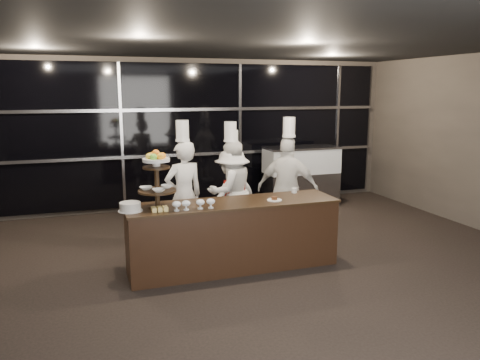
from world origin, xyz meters
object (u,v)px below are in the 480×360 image
object	(u,v)px
buffet_counter	(233,235)
layer_cake	(130,207)
chef_d	(288,188)
display_stand	(157,175)
chef_a	(184,194)
display_case	(301,173)
chef_c	(232,195)
chef_b	(231,191)

from	to	relation	value
buffet_counter	layer_cake	xyz separation A→B (m)	(-1.34, -0.05, 0.51)
buffet_counter	chef_d	size ratio (longest dim) A/B	1.44
display_stand	chef_a	xyz separation A→B (m)	(0.54, 0.97, -0.48)
buffet_counter	chef_d	bearing A→B (deg)	35.88
display_stand	chef_a	distance (m)	1.21
display_case	chef_d	world-z (taller)	chef_d
buffet_counter	chef_d	xyz separation A→B (m)	(1.19, 0.86, 0.39)
display_case	chef_c	xyz separation A→B (m)	(-2.05, -1.72, 0.06)
buffet_counter	display_stand	bearing A→B (deg)	-179.99
buffet_counter	chef_a	distance (m)	1.14
layer_cake	display_stand	bearing A→B (deg)	8.26
display_stand	chef_a	bearing A→B (deg)	60.93
chef_b	chef_d	bearing A→B (deg)	-17.52
display_stand	chef_c	distance (m)	1.86
display_case	chef_a	distance (m)	3.42
buffet_counter	display_case	xyz separation A→B (m)	(2.40, 2.85, 0.22)
chef_a	chef_b	size ratio (longest dim) A/B	1.03
display_stand	layer_cake	distance (m)	0.50
buffet_counter	layer_cake	world-z (taller)	layer_cake
display_stand	chef_a	world-z (taller)	chef_a
display_stand	chef_b	xyz separation A→B (m)	(1.32, 1.13, -0.52)
chef_b	chef_c	size ratio (longest dim) A/B	1.07
buffet_counter	layer_cake	bearing A→B (deg)	-177.87
display_stand	display_case	size ratio (longest dim) A/B	0.49
display_stand	chef_a	size ratio (longest dim) A/B	0.38
display_case	chef_a	xyz separation A→B (m)	(-2.86, -1.88, 0.17)
buffet_counter	chef_d	distance (m)	1.52
chef_a	display_case	bearing A→B (deg)	33.33
display_case	chef_a	world-z (taller)	chef_a
chef_a	chef_c	bearing A→B (deg)	11.35
buffet_counter	display_case	distance (m)	3.73
display_case	chef_d	distance (m)	2.33
buffet_counter	display_stand	xyz separation A→B (m)	(-1.00, -0.00, 0.87)
chef_b	chef_d	distance (m)	0.91
chef_a	chef_c	world-z (taller)	chef_a
layer_cake	display_case	bearing A→B (deg)	37.78
display_stand	layer_cake	xyz separation A→B (m)	(-0.34, -0.05, -0.37)
chef_b	chef_d	xyz separation A→B (m)	(0.87, -0.27, 0.04)
buffet_counter	display_case	world-z (taller)	display_case
layer_cake	chef_d	bearing A→B (deg)	19.77
layer_cake	chef_d	distance (m)	2.70
chef_a	buffet_counter	bearing A→B (deg)	-64.56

